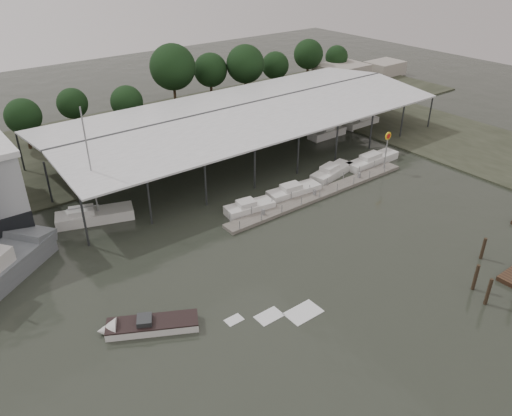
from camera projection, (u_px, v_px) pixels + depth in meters
ground at (279, 279)px, 46.87m from camera, size 200.00×200.00×0.00m
land_strip_far at (102, 145)px, 75.89m from camera, size 140.00×30.00×0.30m
land_strip_east at (459, 140)px, 77.76m from camera, size 20.00×60.00×0.30m
covered_boat_shed at (246, 108)px, 72.34m from camera, size 58.24×24.00×6.96m
floating_dock at (320, 194)px, 61.70m from camera, size 28.00×2.00×1.40m
shell_fuel_sign at (387, 144)px, 66.29m from camera, size 1.10×0.18×5.55m
distant_commercial_buildings at (355, 72)px, 108.41m from camera, size 22.00×8.00×4.00m
white_sailboat at (94, 216)px, 56.05m from camera, size 8.81×5.17×13.41m
speedboat_underway at (144, 326)px, 40.76m from camera, size 17.49×10.35×2.00m
moored_cruiser_0 at (249, 208)px, 57.78m from camera, size 6.06×3.01×1.70m
moored_cruiser_1 at (293, 191)px, 61.45m from camera, size 7.12×2.91×1.70m
moored_cruiser_2 at (331, 172)px, 66.39m from camera, size 7.54×3.66×1.70m
moored_cruiser_3 at (372, 160)px, 69.77m from camera, size 8.91×2.39×1.70m
mooring_pilings at (511, 292)px, 43.63m from camera, size 6.75×10.07×3.30m
horizon_tree_line at (212, 71)px, 90.59m from camera, size 70.56×11.39×11.98m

